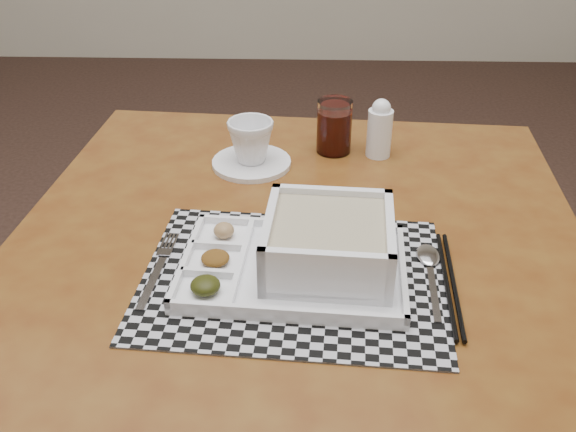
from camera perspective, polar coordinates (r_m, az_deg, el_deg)
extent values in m
plane|color=black|center=(1.95, -22.76, -10.86)|extent=(5.00, 5.00, 0.00)
cube|color=#57270F|center=(1.04, 0.90, -2.16)|extent=(0.97, 0.97, 0.04)
cylinder|color=#57270F|center=(1.64, -12.33, -3.17)|extent=(0.05, 0.05, 0.65)
cylinder|color=#57270F|center=(1.60, 16.91, -4.81)|extent=(0.05, 0.05, 0.65)
cube|color=#57270F|center=(1.40, 2.29, 4.94)|extent=(0.78, 0.08, 0.07)
cube|color=#57270F|center=(1.16, -18.72, -3.18)|extent=(0.08, 0.78, 0.07)
cube|color=#57270F|center=(1.11, 21.43, -5.47)|extent=(0.08, 0.78, 0.07)
cube|color=#B1B1B9|center=(0.93, 0.45, -5.46)|extent=(0.45, 0.36, 0.00)
cube|color=white|center=(0.93, 0.46, -4.81)|extent=(0.33, 0.24, 0.01)
cube|color=white|center=(1.01, 1.03, -0.72)|extent=(0.32, 0.03, 0.01)
cube|color=white|center=(0.84, -0.22, -8.53)|extent=(0.32, 0.03, 0.01)
cube|color=white|center=(0.95, -9.00, -3.65)|extent=(0.02, 0.22, 0.01)
cube|color=white|center=(0.92, 10.18, -4.78)|extent=(0.02, 0.22, 0.01)
cube|color=white|center=(0.93, -4.15, -3.98)|extent=(0.02, 0.20, 0.01)
cube|color=white|center=(0.91, -7.14, -5.05)|extent=(0.08, 0.01, 0.01)
cube|color=white|center=(0.97, -6.31, -2.64)|extent=(0.08, 0.01, 0.01)
ellipsoid|color=black|center=(0.88, -7.36, -6.14)|extent=(0.04, 0.04, 0.02)
ellipsoid|color=#44280B|center=(0.94, -6.48, -3.72)|extent=(0.04, 0.04, 0.02)
ellipsoid|color=brown|center=(0.99, -5.72, -1.27)|extent=(0.03, 0.03, 0.02)
cube|color=white|center=(0.93, 3.55, -3.92)|extent=(0.19, 0.19, 0.01)
cube|color=white|center=(0.98, 3.85, 0.51)|extent=(0.18, 0.02, 0.08)
cube|color=white|center=(0.84, 3.35, -5.44)|extent=(0.18, 0.02, 0.08)
cube|color=white|center=(0.92, -1.63, -1.95)|extent=(0.02, 0.18, 0.08)
cube|color=white|center=(0.91, 8.90, -2.52)|extent=(0.02, 0.18, 0.08)
cube|color=tan|center=(0.91, 3.61, -2.45)|extent=(0.17, 0.17, 0.07)
cube|color=silver|center=(0.93, -12.12, -5.82)|extent=(0.02, 0.12, 0.00)
cube|color=silver|center=(0.99, -10.92, -3.18)|extent=(0.02, 0.02, 0.00)
cube|color=silver|center=(1.01, -10.97, -2.18)|extent=(0.01, 0.04, 0.00)
cube|color=silver|center=(1.01, -10.64, -2.20)|extent=(0.01, 0.04, 0.00)
cube|color=silver|center=(1.01, -10.31, -2.22)|extent=(0.01, 0.04, 0.00)
cube|color=silver|center=(1.01, -9.99, -2.24)|extent=(0.01, 0.04, 0.00)
cube|color=silver|center=(0.91, 12.82, -6.74)|extent=(0.02, 0.12, 0.00)
ellipsoid|color=silver|center=(0.98, 12.36, -3.41)|extent=(0.04, 0.06, 0.01)
cylinder|color=black|center=(0.93, 13.89, -5.77)|extent=(0.02, 0.24, 0.01)
cylinder|color=black|center=(0.94, 14.50, -5.79)|extent=(0.02, 0.24, 0.01)
cylinder|color=white|center=(1.22, -3.26, 4.74)|extent=(0.15, 0.15, 0.01)
imported|color=white|center=(1.20, -3.32, 6.65)|extent=(0.11, 0.11, 0.08)
cylinder|color=white|center=(1.26, 4.13, 7.93)|extent=(0.07, 0.07, 0.11)
cylinder|color=#3A0804|center=(1.26, 4.11, 7.48)|extent=(0.06, 0.06, 0.08)
cylinder|color=white|center=(1.26, 8.12, 7.29)|extent=(0.05, 0.05, 0.09)
sphere|color=white|center=(1.23, 8.30, 9.46)|extent=(0.04, 0.04, 0.04)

